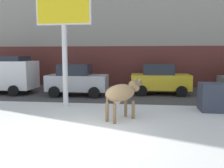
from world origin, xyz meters
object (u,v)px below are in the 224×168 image
(car_silver_hatchback, at_px, (77,80))
(cow_tan, at_px, (122,93))
(car_yellow_hatchback, at_px, (160,79))
(dumpster, at_px, (220,97))
(pedestrian_by_cars, at_px, (7,75))
(billboard, at_px, (64,12))

(car_silver_hatchback, bearing_deg, cow_tan, -58.98)
(car_yellow_hatchback, bearing_deg, cow_tan, -106.28)
(car_yellow_hatchback, bearing_deg, dumpster, -61.81)
(cow_tan, bearing_deg, car_yellow_hatchback, 73.72)
(cow_tan, bearing_deg, pedestrian_by_cars, 137.45)
(car_yellow_hatchback, relative_size, pedestrian_by_cars, 2.04)
(billboard, bearing_deg, cow_tan, -36.24)
(billboard, distance_m, car_yellow_hatchback, 7.06)
(car_yellow_hatchback, relative_size, dumpster, 2.07)
(cow_tan, relative_size, car_silver_hatchback, 0.49)
(cow_tan, bearing_deg, dumpster, 25.60)
(car_silver_hatchback, bearing_deg, pedestrian_by_cars, 150.25)
(billboard, bearing_deg, dumpster, -0.86)
(car_silver_hatchback, height_order, pedestrian_by_cars, car_silver_hatchback)
(car_yellow_hatchback, bearing_deg, car_silver_hatchback, -167.74)
(cow_tan, distance_m, billboard, 4.81)
(billboard, relative_size, car_silver_hatchback, 1.58)
(billboard, relative_size, car_yellow_hatchback, 1.58)
(pedestrian_by_cars, bearing_deg, billboard, -44.80)
(car_yellow_hatchback, bearing_deg, billboard, -138.16)
(billboard, height_order, car_silver_hatchback, billboard)
(cow_tan, relative_size, car_yellow_hatchback, 0.49)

